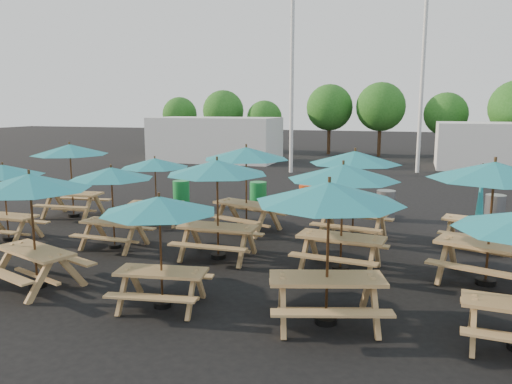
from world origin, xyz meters
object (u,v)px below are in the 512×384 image
(picnic_unit_2, at_px, (70,153))
(waste_bin_1, at_px, (258,195))
(picnic_unit_6, at_px, (159,210))
(waste_bin_4, at_px, (495,210))
(picnic_unit_13, at_px, (494,176))
(picnic_unit_14, at_px, (479,213))
(waste_bin_0, at_px, (181,194))
(picnic_unit_7, at_px, (217,172))
(picnic_unit_9, at_px, (329,199))
(waste_bin_3, at_px, (386,205))
(picnic_unit_1, at_px, (3,174))
(picnic_unit_10, at_px, (343,177))
(picnic_unit_5, at_px, (155,166))
(picnic_unit_8, at_px, (246,157))
(picnic_unit_3, at_px, (30,187))
(picnic_unit_11, at_px, (355,161))
(waste_bin_2, at_px, (308,199))
(picnic_unit_4, at_px, (111,177))

(picnic_unit_2, height_order, waste_bin_1, picnic_unit_2)
(picnic_unit_6, xyz_separation_m, waste_bin_4, (6.56, 8.51, -1.31))
(picnic_unit_13, xyz_separation_m, waste_bin_1, (-6.63, 5.79, -1.73))
(picnic_unit_2, distance_m, waste_bin_1, 6.35)
(picnic_unit_14, height_order, waste_bin_1, picnic_unit_14)
(picnic_unit_14, bearing_deg, waste_bin_0, -179.84)
(picnic_unit_7, distance_m, waste_bin_0, 6.50)
(picnic_unit_9, xyz_separation_m, waste_bin_3, (0.49, 8.11, -1.62))
(picnic_unit_1, xyz_separation_m, picnic_unit_10, (8.84, 0.16, 0.27))
(picnic_unit_5, xyz_separation_m, waste_bin_0, (-0.45, 2.63, -1.31))
(picnic_unit_14, bearing_deg, picnic_unit_6, -120.53)
(waste_bin_1, bearing_deg, picnic_unit_8, -78.72)
(picnic_unit_5, distance_m, picnic_unit_7, 4.03)
(picnic_unit_3, distance_m, waste_bin_1, 8.99)
(picnic_unit_1, xyz_separation_m, waste_bin_1, (5.13, 6.02, -1.33))
(picnic_unit_14, relative_size, waste_bin_3, 2.30)
(waste_bin_4, bearing_deg, picnic_unit_11, -144.08)
(picnic_unit_8, bearing_deg, picnic_unit_13, -5.57)
(picnic_unit_9, bearing_deg, picnic_unit_14, 45.88)
(picnic_unit_3, bearing_deg, picnic_unit_7, 65.43)
(picnic_unit_6, distance_m, picnic_unit_11, 6.32)
(picnic_unit_5, distance_m, waste_bin_3, 7.24)
(picnic_unit_10, xyz_separation_m, picnic_unit_13, (2.91, 0.07, 0.13))
(picnic_unit_9, distance_m, waste_bin_2, 8.84)
(waste_bin_0, bearing_deg, picnic_unit_11, -21.74)
(picnic_unit_1, height_order, picnic_unit_14, picnic_unit_14)
(picnic_unit_1, bearing_deg, picnic_unit_5, 44.25)
(picnic_unit_2, distance_m, waste_bin_4, 13.23)
(picnic_unit_7, distance_m, picnic_unit_14, 6.70)
(picnic_unit_5, distance_m, picnic_unit_10, 6.53)
(picnic_unit_7, bearing_deg, picnic_unit_9, -43.24)
(waste_bin_1, bearing_deg, picnic_unit_7, -81.92)
(waste_bin_2, relative_size, waste_bin_3, 1.00)
(picnic_unit_1, bearing_deg, picnic_unit_13, 0.95)
(picnic_unit_1, xyz_separation_m, picnic_unit_7, (5.95, 0.22, 0.26))
(picnic_unit_7, height_order, picnic_unit_14, picnic_unit_7)
(picnic_unit_14, bearing_deg, picnic_unit_9, -102.91)
(picnic_unit_5, height_order, picnic_unit_10, picnic_unit_10)
(waste_bin_2, bearing_deg, picnic_unit_6, -95.51)
(picnic_unit_9, xyz_separation_m, picnic_unit_11, (-0.22, 5.50, 0.01))
(picnic_unit_2, relative_size, picnic_unit_11, 0.92)
(picnic_unit_2, bearing_deg, picnic_unit_5, -6.63)
(picnic_unit_7, distance_m, waste_bin_1, 6.06)
(waste_bin_3, bearing_deg, picnic_unit_9, -93.43)
(picnic_unit_10, distance_m, waste_bin_2, 6.24)
(picnic_unit_11, relative_size, waste_bin_3, 2.97)
(picnic_unit_1, distance_m, picnic_unit_11, 9.25)
(picnic_unit_2, bearing_deg, picnic_unit_14, -3.91)
(picnic_unit_4, xyz_separation_m, picnic_unit_5, (-0.22, 2.60, -0.04))
(picnic_unit_7, bearing_deg, picnic_unit_2, 155.32)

